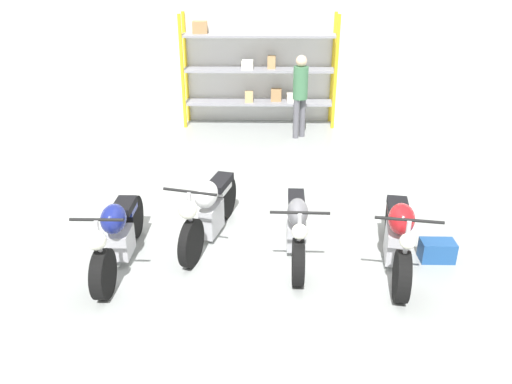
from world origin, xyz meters
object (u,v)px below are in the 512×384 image
object	(u,v)px
shelving_rack	(258,70)
motorcycle_red	(398,235)
motorcycle_white	(210,209)
person_browsing	(300,90)
toolbox	(437,251)
motorcycle_blue	(118,234)
motorcycle_grey	(297,226)

from	to	relation	value
shelving_rack	motorcycle_red	xyz separation A→B (m)	(1.89, -6.12, -0.86)
motorcycle_white	person_browsing	size ratio (longest dim) A/B	1.11
motorcycle_red	toolbox	bearing A→B (deg)	109.27
motorcycle_red	motorcycle_blue	bearing A→B (deg)	-80.06
motorcycle_white	toolbox	xyz separation A→B (m)	(3.04, -0.50, -0.33)
motorcycle_white	shelving_rack	bearing A→B (deg)	-171.45
shelving_rack	person_browsing	xyz separation A→B (m)	(0.94, -0.97, -0.22)
shelving_rack	motorcycle_white	bearing A→B (deg)	-95.95
motorcycle_white	person_browsing	xyz separation A→B (m)	(1.51, 4.55, 0.60)
motorcycle_blue	motorcycle_red	bearing A→B (deg)	90.99
toolbox	motorcycle_blue	bearing A→B (deg)	-177.74
motorcycle_red	motorcycle_grey	bearing A→B (deg)	-91.45
motorcycle_red	toolbox	distance (m)	0.65
shelving_rack	toolbox	size ratio (longest dim) A/B	8.10
shelving_rack	motorcycle_red	distance (m)	6.47
shelving_rack	motorcycle_grey	size ratio (longest dim) A/B	1.81
person_browsing	shelving_rack	bearing A→B (deg)	6.92
motorcycle_blue	toolbox	size ratio (longest dim) A/B	4.62
motorcycle_grey	toolbox	distance (m)	1.87
motorcycle_white	motorcycle_red	distance (m)	2.54
person_browsing	motorcycle_grey	bearing A→B (deg)	139.25
motorcycle_grey	person_browsing	world-z (taller)	person_browsing
motorcycle_blue	shelving_rack	bearing A→B (deg)	164.85
motorcycle_grey	person_browsing	size ratio (longest dim) A/B	1.09
person_browsing	motorcycle_red	bearing A→B (deg)	153.49
motorcycle_red	motorcycle_white	bearing A→B (deg)	-94.74
motorcycle_grey	motorcycle_red	world-z (taller)	motorcycle_red
motorcycle_red	toolbox	size ratio (longest dim) A/B	4.79
shelving_rack	motorcycle_white	size ratio (longest dim) A/B	1.78
motorcycle_white	motorcycle_red	world-z (taller)	motorcycle_white
motorcycle_blue	motorcycle_white	size ratio (longest dim) A/B	1.02
motorcycle_red	person_browsing	xyz separation A→B (m)	(-0.95, 5.15, 0.64)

